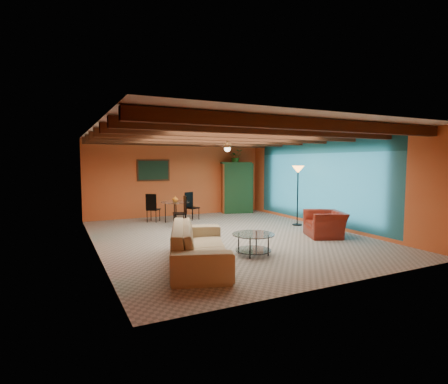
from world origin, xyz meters
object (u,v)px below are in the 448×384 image
sofa (199,244)px  dining_table (175,208)px  armoire (235,188)px  floor_lamp (298,196)px  armchair (325,224)px  coffee_table (253,244)px  vase (175,191)px  potted_plant (236,157)px

sofa → dining_table: (1.00, 4.55, 0.09)m
armoire → floor_lamp: bearing=-66.4°
sofa → floor_lamp: floor_lamp is taller
armchair → dining_table: (-2.86, 3.71, 0.13)m
armchair → coffee_table: 2.70m
dining_table → floor_lamp: floor_lamp is taller
sofa → coffee_table: sofa is taller
armchair → armoire: (-0.08, 4.84, 0.60)m
coffee_table → vase: 4.51m
dining_table → potted_plant: 3.43m
armchair → armoire: bearing=-156.5°
coffee_table → potted_plant: 6.39m
potted_plant → armchair: bearing=-89.1°
sofa → armchair: sofa is taller
dining_table → vase: vase is taller
dining_table → floor_lamp: size_ratio=0.98×
armchair → vase: size_ratio=5.33×
sofa → dining_table: 4.66m
dining_table → vase: size_ratio=9.35×
floor_lamp → vase: floor_lamp is taller
coffee_table → sofa: bearing=-174.5°
floor_lamp → potted_plant: (-0.45, 3.21, 1.22)m
sofa → armchair: (3.86, 0.83, -0.05)m
sofa → vase: bearing=7.4°
armoire → vase: 3.00m
sofa → coffee_table: (1.26, 0.12, -0.15)m
armoire → floor_lamp: (0.45, -3.21, -0.02)m
armoire → potted_plant: size_ratio=3.55×
armchair → floor_lamp: (0.37, 1.64, 0.58)m
armoire → sofa: bearing=-108.1°
potted_plant → vase: bearing=-157.9°
coffee_table → floor_lamp: bearing=38.3°
armchair → coffee_table: (-2.60, -0.71, -0.10)m
coffee_table → floor_lamp: size_ratio=0.49×
potted_plant → dining_table: bearing=-157.9°
floor_lamp → dining_table: bearing=147.2°
dining_table → floor_lamp: 3.87m
coffee_table → vase: vase is taller
armoire → floor_lamp: size_ratio=1.02×
sofa → floor_lamp: (4.23, 2.47, 0.54)m
floor_lamp → potted_plant: potted_plant is taller
sofa → coffee_table: 1.28m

